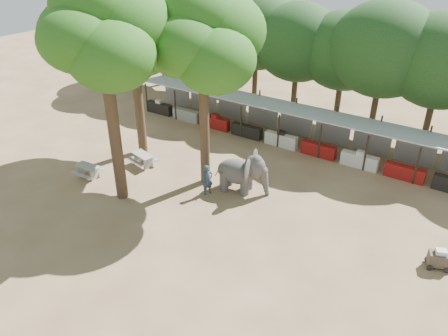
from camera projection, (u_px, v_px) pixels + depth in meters
The scene contains 11 objects.
ground at pixel (184, 253), 20.77m from camera, with size 100.00×100.00×0.00m, color brown.
vendor_stalls at pixel (306, 130), 30.29m from camera, with size 28.00×2.99×2.80m.
yard_tree_left at pixel (132, 28), 26.41m from camera, with size 7.10×6.90×11.02m.
yard_tree_center at pixel (102, 31), 20.83m from camera, with size 7.10×6.90×12.04m.
yard_tree_back at pixel (202, 38), 22.63m from camera, with size 7.10×6.90×11.36m.
backdrop_trees at pixel (340, 52), 31.95m from camera, with size 46.46×5.95×8.33m.
elephant at pixel (243, 172), 25.09m from camera, with size 3.31×2.45×2.46m.
handler at pixel (208, 180), 24.92m from camera, with size 0.66×0.44×1.83m, color #26384C.
picnic_table_near at pixel (88, 170), 26.78m from camera, with size 1.67×1.53×0.79m.
picnic_table_far at pixel (143, 158), 28.11m from camera, with size 1.89×1.77×0.80m.
cart_back at pixel (439, 259), 19.67m from camera, with size 1.19×0.98×1.00m.
Camera 1 is at (10.49, -12.46, 13.63)m, focal length 35.00 mm.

